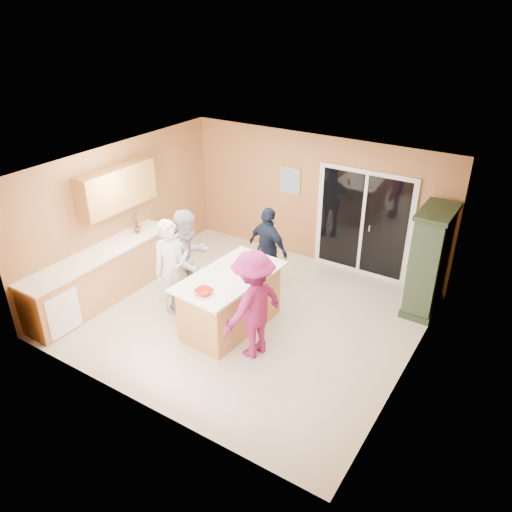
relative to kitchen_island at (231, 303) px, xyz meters
The scene contains 22 objects.
floor 0.60m from the kitchen_island, 85.22° to the left, with size 5.50×5.50×0.00m, color beige.
ceiling 2.18m from the kitchen_island, 85.22° to the left, with size 5.50×5.00×0.10m, color silver.
wall_back 3.01m from the kitchen_island, 89.36° to the left, with size 5.50×0.10×2.60m, color tan.
wall_front 2.28m from the kitchen_island, 89.13° to the right, with size 5.50×0.10×2.60m, color tan.
wall_left 2.87m from the kitchen_island, behind, with size 0.10×5.00×2.60m, color tan.
wall_right 2.93m from the kitchen_island, ahead, with size 0.10×5.00×2.60m, color tan.
left_cabinet_run 2.51m from the kitchen_island, 164.62° to the right, with size 0.65×3.05×1.24m.
upper_cabinets 2.92m from the kitchen_island, behind, with size 0.35×1.60×0.75m, color #C2864B.
sliding_door 3.11m from the kitchen_island, 69.21° to the left, with size 1.90×0.07×2.10m.
framed_picture 3.13m from the kitchen_island, 100.25° to the left, with size 0.46×0.04×0.56m.
kitchen_island is the anchor object (origin of this frame).
green_hutch 3.40m from the kitchen_island, 41.47° to the left, with size 0.54×1.02×1.87m.
woman_white 1.14m from the kitchen_island, behind, with size 0.63×0.41×1.72m, color silver.
woman_grey 1.08m from the kitchen_island, 169.59° to the left, with size 0.87×0.68×1.79m, color #A09FA2.
woman_navy 1.49m from the kitchen_island, 96.41° to the left, with size 0.92×0.38×1.57m, color #161C31.
woman_magenta 0.88m from the kitchen_island, 29.16° to the right, with size 1.12×0.64×1.73m, color maroon.
serving_bowl 0.85m from the kitchen_island, 90.95° to the right, with size 0.26×0.26×0.06m, color red.
tulip_vase 2.55m from the kitchen_island, behind, with size 0.22×0.15×0.42m, color #B41224.
tumbler_near 0.84m from the kitchen_island, 101.22° to the left, with size 0.07×0.07×0.10m, color red.
tumbler_far 0.88m from the kitchen_island, 65.89° to the left, with size 0.08×0.08×0.12m, color red.
wine_bottle 0.86m from the kitchen_island, 65.11° to the left, with size 0.08×0.08×0.33m.
white_plate 0.55m from the kitchen_island, 142.39° to the right, with size 0.20×0.20×0.01m, color white.
Camera 1 is at (3.97, -5.93, 4.90)m, focal length 35.00 mm.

